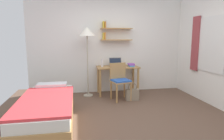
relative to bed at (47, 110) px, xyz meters
The scene contains 10 objects.
ground_plane 1.50m from the bed, ahead, with size 5.28×5.28×0.00m, color brown.
wall_back 2.65m from the bed, 52.44° to the left, with size 4.40×0.27×2.60m.
bed is the anchor object (origin of this frame).
desk 2.29m from the bed, 44.94° to the left, with size 1.09×0.55×0.74m.
desk_chair 1.92m from the bed, 35.40° to the left, with size 0.52×0.50×0.89m.
standing_lamp 2.19m from the bed, 62.52° to the left, with size 0.42×0.42×1.76m.
laptop 2.32m from the bed, 46.31° to the left, with size 0.33×0.24×0.22m.
water_bottle 2.09m from the bed, 53.60° to the left, with size 0.06×0.06×0.21m, color silver.
book_stack 2.58m from the bed, 38.79° to the left, with size 0.20×0.23×0.07m.
handbag 2.08m from the bed, 27.84° to the left, with size 0.31×0.12×0.43m.
Camera 1 is at (-0.95, -3.38, 1.49)m, focal length 31.77 mm.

